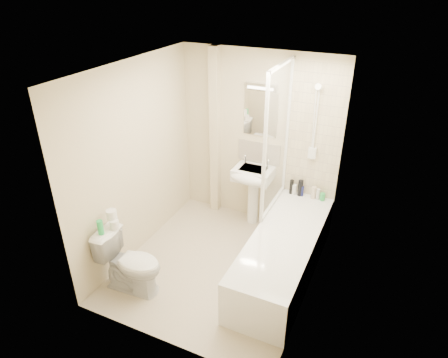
% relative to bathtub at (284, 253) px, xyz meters
% --- Properties ---
extents(floor, '(2.50, 2.50, 0.00)m').
position_rel_bathtub_xyz_m(floor, '(-0.75, -0.20, -0.29)').
color(floor, beige).
rests_on(floor, ground).
extents(wall_back, '(2.20, 0.02, 2.40)m').
position_rel_bathtub_xyz_m(wall_back, '(-0.75, 1.05, 0.91)').
color(wall_back, beige).
rests_on(wall_back, ground).
extents(wall_left, '(0.02, 2.50, 2.40)m').
position_rel_bathtub_xyz_m(wall_left, '(-1.85, -0.20, 0.91)').
color(wall_left, beige).
rests_on(wall_left, ground).
extents(wall_right, '(0.02, 2.50, 2.40)m').
position_rel_bathtub_xyz_m(wall_right, '(0.35, -0.20, 0.91)').
color(wall_right, beige).
rests_on(wall_right, ground).
extents(ceiling, '(2.20, 2.50, 0.02)m').
position_rel_bathtub_xyz_m(ceiling, '(-0.75, -0.20, 2.11)').
color(ceiling, white).
rests_on(ceiling, wall_back).
extents(tile_back, '(0.70, 0.01, 1.75)m').
position_rel_bathtub_xyz_m(tile_back, '(0.00, 1.04, 1.14)').
color(tile_back, beige).
rests_on(tile_back, wall_back).
extents(tile_right, '(0.01, 2.10, 1.75)m').
position_rel_bathtub_xyz_m(tile_right, '(0.34, 0.00, 1.14)').
color(tile_right, beige).
rests_on(tile_right, wall_right).
extents(pipe_boxing, '(0.12, 0.12, 2.40)m').
position_rel_bathtub_xyz_m(pipe_boxing, '(-1.37, 0.99, 0.91)').
color(pipe_boxing, beige).
rests_on(pipe_boxing, ground).
extents(splashback, '(0.60, 0.02, 0.30)m').
position_rel_bathtub_xyz_m(splashback, '(-0.73, 1.04, 0.74)').
color(splashback, beige).
rests_on(splashback, wall_back).
extents(mirror, '(0.46, 0.01, 0.60)m').
position_rel_bathtub_xyz_m(mirror, '(-0.73, 1.04, 1.29)').
color(mirror, white).
rests_on(mirror, wall_back).
extents(strip_light, '(0.42, 0.07, 0.07)m').
position_rel_bathtub_xyz_m(strip_light, '(-0.73, 1.02, 1.66)').
color(strip_light, silver).
rests_on(strip_light, wall_back).
extents(bathtub, '(0.70, 2.10, 0.55)m').
position_rel_bathtub_xyz_m(bathtub, '(0.00, 0.00, 0.00)').
color(bathtub, white).
rests_on(bathtub, ground).
extents(shower_screen, '(0.04, 0.92, 1.80)m').
position_rel_bathtub_xyz_m(shower_screen, '(-0.35, 0.60, 1.16)').
color(shower_screen, white).
rests_on(shower_screen, bathtub).
extents(shower_fixture, '(0.10, 0.16, 0.99)m').
position_rel_bathtub_xyz_m(shower_fixture, '(-0.00, 0.99, 1.26)').
color(shower_fixture, white).
rests_on(shower_fixture, wall_back).
extents(pedestal_sink, '(0.51, 0.48, 0.99)m').
position_rel_bathtub_xyz_m(pedestal_sink, '(-0.73, 0.81, 0.41)').
color(pedestal_sink, white).
rests_on(pedestal_sink, ground).
extents(bottle_black_a, '(0.05, 0.05, 0.20)m').
position_rel_bathtub_xyz_m(bottle_black_a, '(-0.22, 0.96, 0.36)').
color(bottle_black_a, black).
rests_on(bottle_black_a, bathtub).
extents(bottle_white_a, '(0.06, 0.06, 0.14)m').
position_rel_bathtub_xyz_m(bottle_white_a, '(-0.17, 0.96, 0.33)').
color(bottle_white_a, silver).
rests_on(bottle_white_a, bathtub).
extents(bottle_black_b, '(0.06, 0.06, 0.22)m').
position_rel_bathtub_xyz_m(bottle_black_b, '(-0.09, 0.96, 0.37)').
color(bottle_black_b, black).
rests_on(bottle_black_b, bathtub).
extents(bottle_blue, '(0.05, 0.05, 0.14)m').
position_rel_bathtub_xyz_m(bottle_blue, '(-0.07, 0.96, 0.33)').
color(bottle_blue, navy).
rests_on(bottle_blue, bathtub).
extents(bottle_cream, '(0.06, 0.06, 0.17)m').
position_rel_bathtub_xyz_m(bottle_cream, '(0.09, 0.96, 0.35)').
color(bottle_cream, beige).
rests_on(bottle_cream, bathtub).
extents(bottle_white_b, '(0.05, 0.05, 0.15)m').
position_rel_bathtub_xyz_m(bottle_white_b, '(0.15, 0.96, 0.34)').
color(bottle_white_b, silver).
rests_on(bottle_white_b, bathtub).
extents(bottle_green, '(0.07, 0.07, 0.10)m').
position_rel_bathtub_xyz_m(bottle_green, '(0.21, 0.96, 0.31)').
color(bottle_green, green).
rests_on(bottle_green, bathtub).
extents(toilet, '(0.49, 0.76, 0.73)m').
position_rel_bathtub_xyz_m(toilet, '(-1.47, -0.96, 0.07)').
color(toilet, white).
rests_on(toilet, ground).
extents(toilet_roll_lower, '(0.10, 0.10, 0.10)m').
position_rel_bathtub_xyz_m(toilet_roll_lower, '(-1.68, -0.90, 0.49)').
color(toilet_roll_lower, white).
rests_on(toilet_roll_lower, toilet).
extents(toilet_roll_upper, '(0.11, 0.11, 0.10)m').
position_rel_bathtub_xyz_m(toilet_roll_upper, '(-1.72, -0.87, 0.59)').
color(toilet_roll_upper, white).
rests_on(toilet_roll_upper, toilet_roll_lower).
extents(green_bottle, '(0.06, 0.06, 0.17)m').
position_rel_bathtub_xyz_m(green_bottle, '(-1.74, -1.05, 0.52)').
color(green_bottle, green).
rests_on(green_bottle, toilet).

